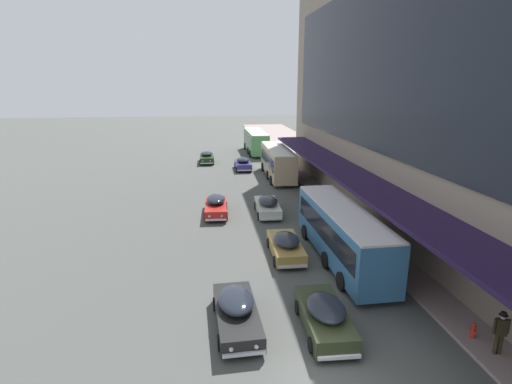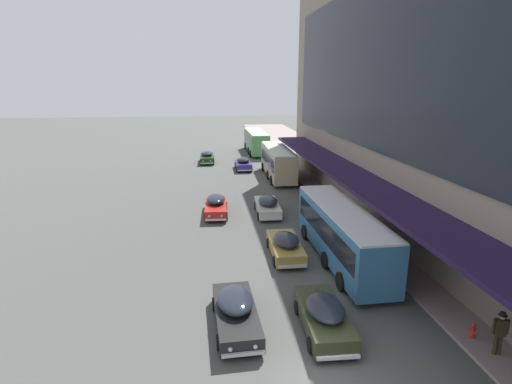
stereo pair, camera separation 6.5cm
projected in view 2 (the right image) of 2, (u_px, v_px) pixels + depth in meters
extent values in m
plane|color=#494B48|center=(330.00, 384.00, 14.44)|extent=(240.00, 240.00, 0.00)
cube|color=#211536|center=(510.00, 273.00, 14.20)|extent=(3.20, 72.00, 0.24)
cube|color=tan|center=(278.00, 162.00, 45.35)|extent=(2.67, 10.80, 2.96)
cube|color=black|center=(278.00, 159.00, 45.25)|extent=(2.69, 9.94, 1.30)
cube|color=silver|center=(278.00, 148.00, 44.94)|extent=(2.57, 10.79, 0.12)
cube|color=black|center=(271.00, 144.00, 50.21)|extent=(1.23, 0.09, 0.36)
cylinder|color=black|center=(263.00, 167.00, 49.07)|extent=(0.27, 1.00, 1.00)
cylinder|color=black|center=(283.00, 166.00, 49.33)|extent=(0.27, 1.00, 1.00)
cylinder|color=black|center=(271.00, 180.00, 42.38)|extent=(0.27, 1.00, 1.00)
cylinder|color=black|center=(294.00, 180.00, 42.64)|extent=(0.27, 1.00, 1.00)
cylinder|color=black|center=(268.00, 175.00, 44.80)|extent=(0.27, 1.00, 1.00)
cylinder|color=black|center=(289.00, 174.00, 45.06)|extent=(0.27, 1.00, 1.00)
cube|color=teal|center=(342.00, 233.00, 23.99)|extent=(2.59, 11.12, 2.89)
cube|color=black|center=(342.00, 228.00, 23.90)|extent=(2.61, 10.23, 1.27)
cube|color=silver|center=(343.00, 210.00, 23.59)|extent=(2.49, 11.12, 0.12)
cube|color=black|center=(316.00, 190.00, 29.00)|extent=(1.22, 0.08, 0.36)
cylinder|color=black|center=(305.00, 232.00, 27.76)|extent=(0.26, 1.00, 1.00)
cylinder|color=black|center=(339.00, 230.00, 28.10)|extent=(0.26, 1.00, 1.00)
cylinder|color=black|center=(341.00, 281.00, 20.88)|extent=(0.26, 1.00, 1.00)
cylinder|color=black|center=(385.00, 278.00, 21.23)|extent=(0.26, 1.00, 1.00)
cylinder|color=black|center=(325.00, 260.00, 23.37)|extent=(0.26, 1.00, 1.00)
cylinder|color=black|center=(365.00, 258.00, 23.71)|extent=(0.26, 1.00, 1.00)
cube|color=#4D9954|center=(256.00, 141.00, 61.24)|extent=(2.58, 10.76, 2.89)
cube|color=black|center=(256.00, 139.00, 61.15)|extent=(2.62, 9.90, 1.27)
cube|color=silver|center=(256.00, 132.00, 60.85)|extent=(2.48, 10.76, 0.12)
cube|color=black|center=(252.00, 129.00, 66.10)|extent=(1.28, 0.06, 0.36)
cylinder|color=black|center=(245.00, 146.00, 64.92)|extent=(0.25, 1.00, 1.00)
cylinder|color=black|center=(261.00, 146.00, 65.25)|extent=(0.25, 1.00, 1.00)
cylinder|color=black|center=(251.00, 154.00, 58.24)|extent=(0.25, 1.00, 1.00)
cylinder|color=black|center=(268.00, 153.00, 58.57)|extent=(0.25, 1.00, 1.00)
cylinder|color=black|center=(249.00, 151.00, 60.65)|extent=(0.25, 1.00, 1.00)
cylinder|color=black|center=(265.00, 150.00, 60.98)|extent=(0.25, 1.00, 1.00)
cube|color=#1B3318|center=(207.00, 158.00, 54.02)|extent=(1.88, 4.39, 0.76)
ellipsoid|color=#1E232D|center=(207.00, 153.00, 54.06)|extent=(1.62, 2.43, 0.55)
cube|color=silver|center=(207.00, 163.00, 51.95)|extent=(1.70, 0.16, 0.14)
cube|color=silver|center=(207.00, 157.00, 56.21)|extent=(1.70, 0.16, 0.14)
sphere|color=silver|center=(211.00, 161.00, 51.95)|extent=(0.18, 0.18, 0.18)
sphere|color=silver|center=(203.00, 161.00, 51.85)|extent=(0.18, 0.18, 0.18)
cylinder|color=black|center=(214.00, 162.00, 52.89)|extent=(0.15, 0.64, 0.64)
cylinder|color=black|center=(200.00, 162.00, 52.70)|extent=(0.15, 0.64, 0.64)
cylinder|color=black|center=(214.00, 158.00, 55.48)|extent=(0.15, 0.64, 0.64)
cylinder|color=black|center=(201.00, 159.00, 55.29)|extent=(0.15, 0.64, 0.64)
cube|color=black|center=(236.00, 315.00, 17.73)|extent=(1.93, 4.78, 0.70)
ellipsoid|color=#1E232D|center=(235.00, 300.00, 17.79)|extent=(1.65, 2.65, 0.58)
cube|color=silver|center=(243.00, 354.00, 15.49)|extent=(1.71, 0.17, 0.14)
cube|color=silver|center=(231.00, 292.00, 20.08)|extent=(1.71, 0.17, 0.14)
sphere|color=silver|center=(255.00, 347.00, 15.52)|extent=(0.18, 0.18, 0.18)
sphere|color=silver|center=(230.00, 349.00, 15.37)|extent=(0.18, 0.18, 0.18)
cylinder|color=black|center=(262.00, 338.00, 16.54)|extent=(0.16, 0.64, 0.64)
cylinder|color=black|center=(218.00, 342.00, 16.26)|extent=(0.16, 0.64, 0.64)
cylinder|color=black|center=(251.00, 301.00, 19.33)|extent=(0.16, 0.64, 0.64)
cylinder|color=black|center=(214.00, 304.00, 19.05)|extent=(0.16, 0.64, 0.64)
cube|color=#2C331E|center=(323.00, 318.00, 17.44)|extent=(1.97, 4.58, 0.79)
ellipsoid|color=#1E232D|center=(325.00, 307.00, 17.05)|extent=(1.68, 2.54, 0.60)
cube|color=silver|center=(311.00, 296.00, 19.72)|extent=(1.71, 0.19, 0.14)
cube|color=silver|center=(338.00, 358.00, 15.30)|extent=(1.71, 0.19, 0.14)
sphere|color=silver|center=(302.00, 291.00, 19.57)|extent=(0.18, 0.18, 0.18)
sphere|color=silver|center=(321.00, 290.00, 19.66)|extent=(0.18, 0.18, 0.18)
cylinder|color=black|center=(297.00, 307.00, 18.78)|extent=(0.16, 0.64, 0.64)
cylinder|color=black|center=(334.00, 306.00, 18.95)|extent=(0.16, 0.64, 0.64)
cylinder|color=black|center=(310.00, 345.00, 16.10)|extent=(0.16, 0.64, 0.64)
cylinder|color=black|center=(353.00, 342.00, 16.26)|extent=(0.16, 0.64, 0.64)
cube|color=navy|center=(243.00, 165.00, 49.74)|extent=(1.88, 4.10, 0.77)
ellipsoid|color=#1E232D|center=(243.00, 160.00, 49.36)|extent=(1.64, 2.26, 0.63)
cube|color=silver|center=(242.00, 163.00, 51.80)|extent=(1.74, 0.14, 0.14)
cube|color=silver|center=(245.00, 170.00, 47.80)|extent=(1.74, 0.14, 0.14)
sphere|color=silver|center=(238.00, 161.00, 51.63)|extent=(0.18, 0.18, 0.18)
sphere|color=silver|center=(246.00, 161.00, 51.75)|extent=(0.18, 0.18, 0.18)
cylinder|color=black|center=(235.00, 165.00, 50.91)|extent=(0.15, 0.64, 0.64)
cylinder|color=black|center=(249.00, 165.00, 51.13)|extent=(0.15, 0.64, 0.64)
cylinder|color=black|center=(237.00, 169.00, 48.50)|extent=(0.15, 0.64, 0.64)
cylinder|color=black|center=(252.00, 169.00, 48.71)|extent=(0.15, 0.64, 0.64)
cube|color=olive|center=(285.00, 247.00, 25.00)|extent=(1.92, 4.57, 0.72)
ellipsoid|color=#1E232D|center=(286.00, 239.00, 24.62)|extent=(1.65, 2.53, 0.57)
cube|color=silver|center=(279.00, 237.00, 27.28)|extent=(1.71, 0.17, 0.14)
cube|color=silver|center=(292.00, 267.00, 22.84)|extent=(1.71, 0.17, 0.14)
sphere|color=silver|center=(272.00, 233.00, 27.13)|extent=(0.18, 0.18, 0.18)
sphere|color=silver|center=(287.00, 233.00, 27.23)|extent=(0.18, 0.18, 0.18)
cylinder|color=black|center=(268.00, 243.00, 26.33)|extent=(0.16, 0.64, 0.64)
cylinder|color=black|center=(295.00, 242.00, 26.51)|extent=(0.16, 0.64, 0.64)
cylinder|color=black|center=(274.00, 261.00, 23.64)|extent=(0.16, 0.64, 0.64)
cylinder|color=black|center=(304.00, 260.00, 23.82)|extent=(0.16, 0.64, 0.64)
cube|color=beige|center=(267.00, 207.00, 32.97)|extent=(1.95, 4.66, 0.72)
ellipsoid|color=#1E232D|center=(268.00, 201.00, 32.58)|extent=(1.66, 2.59, 0.63)
cube|color=silver|center=(264.00, 202.00, 35.28)|extent=(1.69, 0.19, 0.14)
cube|color=silver|center=(271.00, 219.00, 30.77)|extent=(1.69, 0.19, 0.14)
sphere|color=silver|center=(259.00, 199.00, 35.14)|extent=(0.18, 0.18, 0.18)
sphere|color=silver|center=(270.00, 199.00, 35.23)|extent=(0.18, 0.18, 0.18)
cylinder|color=black|center=(255.00, 205.00, 34.33)|extent=(0.16, 0.64, 0.64)
cylinder|color=black|center=(276.00, 205.00, 34.49)|extent=(0.16, 0.64, 0.64)
cylinder|color=black|center=(259.00, 216.00, 31.59)|extent=(0.16, 0.64, 0.64)
cylinder|color=black|center=(281.00, 215.00, 31.75)|extent=(0.16, 0.64, 0.64)
cube|color=#AC201C|center=(216.00, 208.00, 32.85)|extent=(1.94, 4.73, 0.75)
ellipsoid|color=#1E232D|center=(216.00, 199.00, 32.90)|extent=(1.64, 2.63, 0.62)
cube|color=silver|center=(216.00, 220.00, 30.63)|extent=(1.64, 0.20, 0.14)
cube|color=silver|center=(216.00, 202.00, 35.19)|extent=(1.64, 0.20, 0.14)
sphere|color=silver|center=(222.00, 216.00, 30.62)|extent=(0.18, 0.18, 0.18)
sphere|color=silver|center=(209.00, 216.00, 30.55)|extent=(0.18, 0.18, 0.18)
cylinder|color=black|center=(227.00, 216.00, 31.61)|extent=(0.17, 0.65, 0.64)
cylinder|color=black|center=(205.00, 217.00, 31.47)|extent=(0.17, 0.65, 0.64)
cylinder|color=black|center=(226.00, 205.00, 34.38)|extent=(0.17, 0.65, 0.64)
cylinder|color=black|center=(206.00, 206.00, 34.24)|extent=(0.17, 0.65, 0.64)
cylinder|color=#302A1B|center=(500.00, 345.00, 15.72)|extent=(0.16, 0.16, 0.85)
cylinder|color=#302A1B|center=(495.00, 344.00, 15.74)|extent=(0.16, 0.16, 0.85)
cube|color=#302A1B|center=(501.00, 327.00, 15.52)|extent=(0.44, 0.33, 0.70)
cylinder|color=#302A1B|center=(508.00, 327.00, 15.49)|extent=(0.10, 0.10, 0.63)
cylinder|color=#302A1B|center=(494.00, 326.00, 15.54)|extent=(0.10, 0.10, 0.63)
sphere|color=tan|center=(503.00, 317.00, 15.40)|extent=(0.22, 0.22, 0.22)
cylinder|color=black|center=(503.00, 315.00, 15.38)|extent=(0.33, 0.33, 0.02)
cylinder|color=black|center=(503.00, 314.00, 15.36)|extent=(0.21, 0.21, 0.12)
cylinder|color=red|center=(472.00, 332.00, 16.77)|extent=(0.20, 0.20, 0.55)
sphere|color=red|center=(474.00, 325.00, 16.68)|extent=(0.18, 0.18, 0.18)
cylinder|color=red|center=(470.00, 329.00, 16.91)|extent=(0.08, 0.10, 0.08)
cylinder|color=red|center=(475.00, 334.00, 16.62)|extent=(0.08, 0.10, 0.08)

